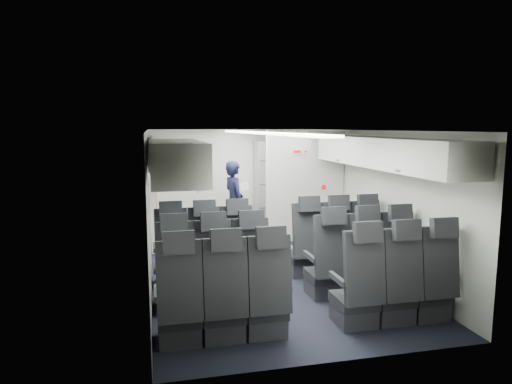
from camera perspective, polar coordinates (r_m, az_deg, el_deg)
name	(u,v)px	position (r m, az deg, el deg)	size (l,w,h in m)	color
cabin_shell	(262,197)	(7.04, 0.73, -0.66)	(3.41, 6.01, 2.16)	black
seat_row_front	(270,252)	(6.69, 1.81, -7.45)	(3.33, 0.56, 1.24)	black
seat_row_mid	(288,270)	(5.86, 4.08, -9.74)	(3.33, 0.56, 1.24)	black
seat_row_rear	(313,296)	(5.06, 7.14, -12.75)	(3.33, 0.56, 1.24)	black
overhead_bin_left_rear	(176,160)	(4.78, -9.97, 3.93)	(0.53, 1.80, 0.40)	silver
overhead_bin_left_front_open	(166,160)	(6.53, -11.15, 3.91)	(0.64, 1.70, 0.72)	#9E9E93
overhead_bin_right_rear	(419,156)	(5.67, 19.68, 4.22)	(0.53, 1.80, 0.40)	silver
overhead_bin_right_front	(354,149)	(7.20, 12.16, 5.24)	(0.53, 1.70, 0.40)	silver
bulkhead_partition	(305,191)	(8.09, 6.14, 0.09)	(1.40, 0.15, 2.13)	silver
galley_unit	(275,185)	(9.91, 2.35, 0.88)	(0.85, 0.52, 1.90)	#939399
boarding_door	(153,197)	(8.41, -12.75, -0.59)	(0.12, 1.27, 1.86)	silver
flight_attendant	(234,201)	(8.79, -2.77, -1.17)	(0.57, 0.37, 1.56)	black
carry_on_bag	(167,155)	(6.78, -11.12, 4.57)	(0.35, 0.25, 0.21)	black
papers	(244,187)	(8.74, -1.50, 0.64)	(0.20, 0.02, 0.14)	white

